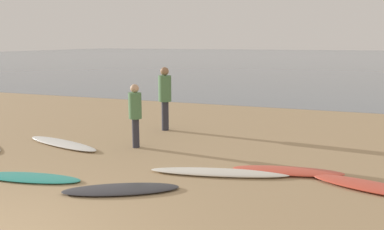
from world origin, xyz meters
TOP-DOWN VIEW (x-y plane):
  - ground_plane at (0.00, 10.00)m, footprint 120.00×120.00m
  - ocean_water at (0.00, 62.20)m, footprint 140.00×100.00m
  - surfboard_2 at (-2.09, 4.77)m, footprint 2.48×1.13m
  - surfboard_3 at (-1.07, 2.53)m, footprint 2.08×0.84m
  - surfboard_4 at (0.84, 2.57)m, footprint 2.04×1.42m
  - surfboard_5 at (2.18, 3.99)m, footprint 2.73×1.05m
  - surfboard_6 at (3.41, 4.53)m, footprint 2.20×0.89m
  - surfboard_7 at (4.89, 4.16)m, footprint 2.16×1.13m
  - person_0 at (-0.28, 5.22)m, footprint 0.31×0.31m
  - person_1 at (-0.38, 7.21)m, footprint 0.37×0.37m

SIDE VIEW (x-z plane):
  - ground_plane at x=0.00m, z-range -0.20..0.00m
  - ocean_water at x=0.00m, z-range 0.00..0.00m
  - surfboard_3 at x=-1.07m, z-range 0.00..0.07m
  - surfboard_4 at x=0.84m, z-range 0.00..0.08m
  - surfboard_5 at x=2.18m, z-range 0.00..0.09m
  - surfboard_6 at x=3.41m, z-range 0.00..0.09m
  - surfboard_2 at x=-2.09m, z-range 0.00..0.09m
  - surfboard_7 at x=4.89m, z-range 0.00..0.09m
  - person_0 at x=-0.28m, z-range 0.14..1.68m
  - person_1 at x=-0.38m, z-range 0.16..1.98m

